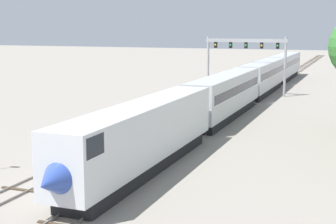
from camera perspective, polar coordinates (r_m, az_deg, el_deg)
name	(u,v)px	position (r m, az deg, el deg)	size (l,w,h in m)	color
ground_plane	(85,187)	(32.88, -9.27, -8.33)	(400.00, 400.00, 0.00)	gray
track_main	(274,86)	(88.62, 11.84, 2.91)	(2.60, 200.00, 0.16)	slate
track_near	(210,100)	(70.42, 4.76, 1.40)	(2.60, 160.00, 0.16)	slate
passenger_train	(248,84)	(67.70, 9.00, 3.15)	(3.04, 90.40, 4.80)	silver
signal_gantry	(246,52)	(75.90, 8.72, 6.65)	(12.10, 0.49, 8.61)	#999BA0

